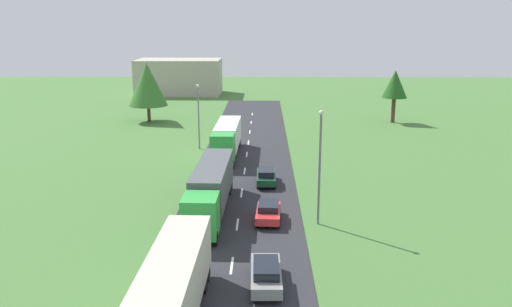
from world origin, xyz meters
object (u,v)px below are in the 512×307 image
Objects in this scene: lamppost_second at (320,162)px; distant_building at (179,77)px; truck_lead at (168,300)px; truck_third at (227,138)px; car_fourth at (266,176)px; truck_second at (211,187)px; car_third at (268,212)px; lamppost_third at (199,113)px; tree_pine at (395,85)px; tree_birch at (147,84)px; car_second at (266,274)px.

distant_building is at bearing 106.83° from lamppost_second.
truck_lead is 1.16× the size of truck_third.
truck_third is at bearing 112.57° from car_fourth.
lamppost_second is (8.42, -2.22, 2.72)m from truck_second.
truck_lead is 35.92m from truck_third.
car_third is 25.32m from lamppost_third.
truck_second is 1.75× the size of lamppost_third.
tree_pine is at bearing 58.45° from car_fourth.
tree_birch is at bearing 113.79° from car_third.
car_second is (4.42, -12.09, -1.32)m from truck_second.
truck_second is 5.13m from car_third.
tree_pine is at bearing -0.05° from tree_birch.
tree_pine is (19.46, 41.35, 5.04)m from car_third.
tree_birch is (-13.63, 39.60, 3.60)m from truck_second.
tree_pine is (24.35, 57.01, 3.61)m from truck_lead.
lamppost_second is at bearing -62.20° from tree_birch.
tree_pine is (24.09, 21.10, 3.69)m from truck_third.
car_fourth is 11.37m from lamppost_second.
tree_pine is 49.82m from distant_building.
distant_building is at bearing 104.17° from car_third.
lamppost_second is 1.12× the size of lamppost_third.
truck_lead is 0.81× the size of distant_building.
tree_birch reaches higher than truck_third.
tree_pine is at bearing 64.79° from car_third.
car_fourth is 37.78m from tree_pine.
truck_third is 0.70× the size of distant_building.
distant_building is at bearing 101.70° from lamppost_third.
truck_second reaches higher than car_second.
distant_building is (-38.02, 32.12, -2.15)m from tree_pine.
lamppost_third reaches higher than car_third.
tree_birch is (-22.05, 41.82, 0.88)m from lamppost_second.
tree_pine is at bearing 66.87° from truck_lead.
truck_third is at bearing -57.21° from tree_birch.
lamppost_second reaches higher than car_second.
tree_birch is at bearing 119.45° from lamppost_third.
lamppost_third reaches higher than car_second.
tree_pine is at bearing 32.54° from lamppost_third.
car_second is 85.82m from distant_building.
truck_lead is at bearing -85.12° from lamppost_third.
car_second is 0.26× the size of distant_building.
car_third is at bearing -89.19° from car_fourth.
truck_lead is at bearing -90.89° from truck_second.
truck_third is 1.40× the size of lamppost_second.
tree_birch reaches higher than lamppost_second.
truck_second is 12.94m from car_second.
car_second is 0.57× the size of tree_pine.
distant_building reaches higher than car_second.
car_third is 0.51× the size of lamppost_third.
truck_second is 46.46m from tree_pine.
distant_building is (-18.36, 83.78, 2.83)m from car_second.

